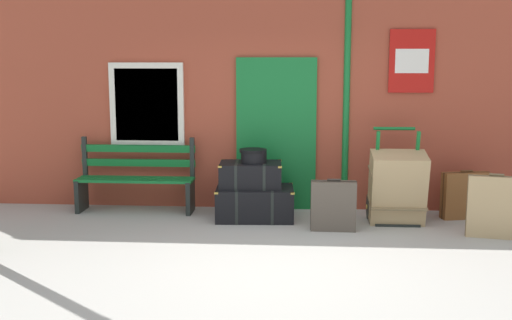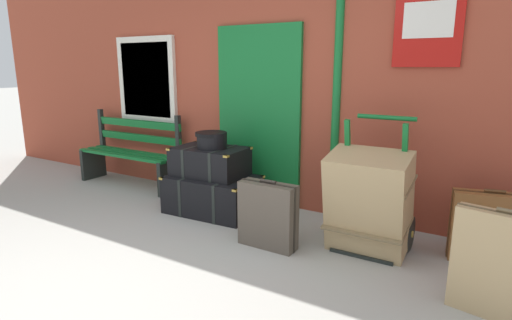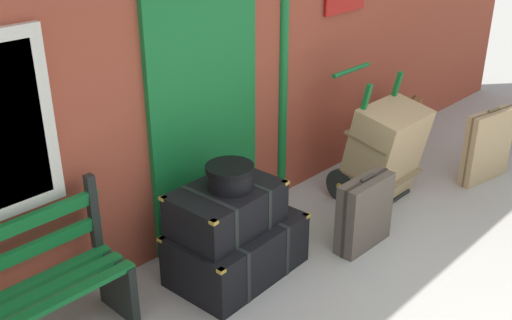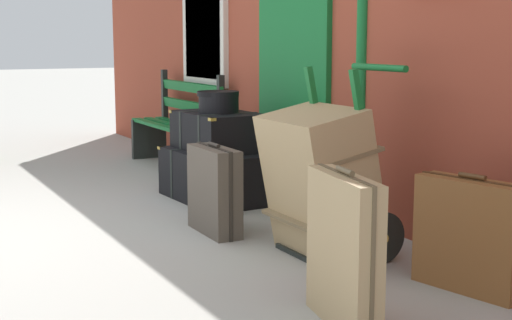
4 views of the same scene
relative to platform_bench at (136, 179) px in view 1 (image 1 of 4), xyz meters
The scene contains 11 objects.
ground_plane 3.01m from the platform_bench, 46.51° to the right, with size 60.00×60.00×0.00m, color #A3A099.
brick_facade 2.38m from the platform_bench, 12.11° to the left, with size 10.40×0.35×3.20m.
platform_bench is the anchor object (origin of this frame).
steamer_trunk_base 1.71m from the platform_bench, 11.03° to the right, with size 1.04×0.70×0.43m.
steamer_trunk_middle 1.63m from the platform_bench, ahead, with size 0.83×0.59×0.33m.
round_hatbox 1.72m from the platform_bench, 10.15° to the right, with size 0.36×0.35×0.18m.
porters_trolley 3.49m from the platform_bench, ahead, with size 0.71×0.61×1.20m.
large_brown_trunk 3.51m from the platform_bench, ahead, with size 0.70×0.60×0.95m.
suitcase_caramel 4.63m from the platform_bench, 12.38° to the right, with size 0.63×0.25×0.77m.
suitcase_charcoal 2.78m from the platform_bench, 16.85° to the right, with size 0.56×0.20×0.65m.
suitcase_slate 4.42m from the platform_bench, ahead, with size 0.64×0.31×0.65m.
Camera 1 is at (0.18, -5.97, 2.05)m, focal length 42.97 mm.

